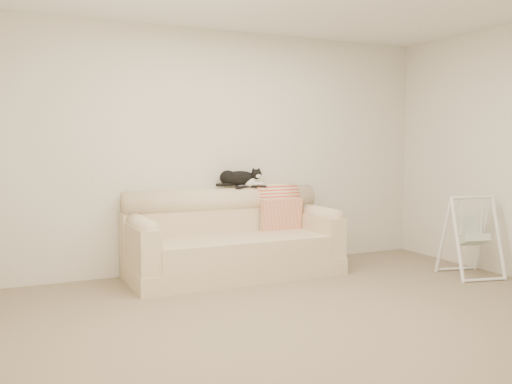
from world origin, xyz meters
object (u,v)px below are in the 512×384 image
remote_a (242,186)px  tuxedo_cat (239,178)px  sofa (232,242)px  remote_b (259,186)px  baby_swing (470,236)px

remote_a → tuxedo_cat: size_ratio=0.34×
sofa → remote_b: (0.41, 0.20, 0.56)m
remote_a → remote_b: (0.19, -0.02, -0.00)m
remote_a → tuxedo_cat: (-0.02, 0.03, 0.09)m
sofa → baby_swing: sofa is taller
sofa → tuxedo_cat: tuxedo_cat is taller
remote_b → baby_swing: size_ratio=0.21×
tuxedo_cat → remote_b: bearing=-13.5°
remote_a → baby_swing: size_ratio=0.22×
remote_b → baby_swing: 2.30m
remote_a → remote_b: bearing=-4.9°
baby_swing → remote_a: bearing=146.6°
remote_a → tuxedo_cat: tuxedo_cat is taller
sofa → remote_b: remote_b is taller
tuxedo_cat → baby_swing: size_ratio=0.65×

